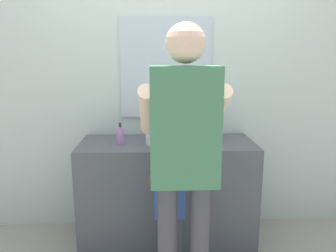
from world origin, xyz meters
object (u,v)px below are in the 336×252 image
(toothbrush_cup, at_px, (218,134))
(soap_bottle, at_px, (120,135))
(child_toddler, at_px, (170,198))
(adult_parent, at_px, (184,144))

(toothbrush_cup, height_order, soap_bottle, toothbrush_cup)
(soap_bottle, distance_m, child_toddler, 0.62)
(soap_bottle, relative_size, adult_parent, 0.10)
(toothbrush_cup, relative_size, child_toddler, 0.23)
(toothbrush_cup, height_order, child_toddler, toothbrush_cup)
(toothbrush_cup, xyz_separation_m, soap_bottle, (-0.75, -0.06, 0.01))
(toothbrush_cup, bearing_deg, adult_parent, -114.78)
(child_toddler, bearing_deg, adult_parent, -76.34)
(adult_parent, bearing_deg, toothbrush_cup, 65.22)
(toothbrush_cup, bearing_deg, child_toddler, -132.93)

